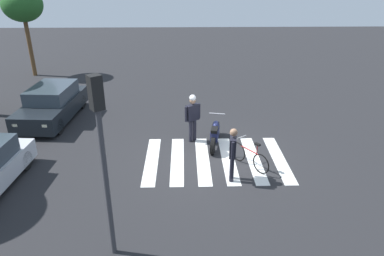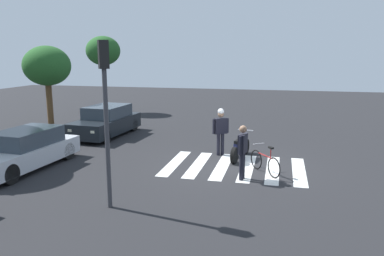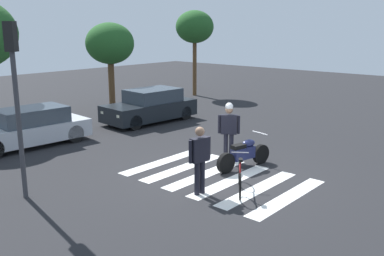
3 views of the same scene
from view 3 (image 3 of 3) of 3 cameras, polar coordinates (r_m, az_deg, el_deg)
The scene contains 11 objects.
ground_plane at distance 12.49m, azimuth 3.51°, elevation -6.57°, with size 60.00×60.00×0.00m, color #232326.
police_motorcycle at distance 13.22m, azimuth 6.90°, elevation -3.44°, with size 2.10×0.70×1.03m.
leaning_bicycle at distance 11.38m, azimuth 6.36°, elevation -6.60°, with size 1.45×1.07×1.01m.
officer_on_foot at distance 10.96m, azimuth 1.03°, elevation -3.69°, with size 0.70×0.28×1.79m.
officer_by_motorcycle at distance 13.78m, azimuth 4.91°, elevation 0.18°, with size 0.45×0.60×1.90m.
crosswalk_stripes at distance 12.49m, azimuth 3.51°, elevation -6.55°, with size 3.37×4.95×0.01m.
car_silver_sedan at distance 16.63m, azimuth -20.88°, elevation -0.01°, with size 4.49×1.98×1.38m.
car_black_suv at distance 19.58m, azimuth -5.52°, elevation 2.87°, with size 4.42×2.11×1.49m.
traffic_light_pole at distance 11.19m, azimuth -22.39°, elevation 5.54°, with size 0.35×0.34×4.37m.
street_tree_far at distance 22.33m, azimuth -10.84°, elevation 10.86°, with size 2.42×2.42×4.44m.
street_tree_end at distance 26.82m, azimuth 0.36°, elevation 13.19°, with size 2.31×2.31×5.20m.
Camera 3 is at (-9.31, -7.15, 4.26)m, focal length 40.20 mm.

